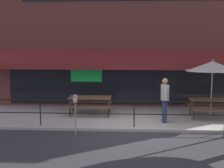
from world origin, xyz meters
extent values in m
plane|color=#2D2D30|center=(0.00, 0.00, 0.00)|extent=(120.00, 120.00, 0.00)
cube|color=#ADA89E|center=(0.00, 2.00, 0.05)|extent=(15.00, 4.00, 0.10)
cube|color=brown|center=(0.00, 4.25, 4.00)|extent=(15.00, 0.50, 8.01)
cube|color=black|center=(0.00, 3.99, 1.35)|extent=(12.00, 0.02, 2.30)
cube|color=#19D84C|center=(-2.25, 3.97, 1.65)|extent=(1.50, 0.02, 0.70)
cube|color=maroon|center=(0.00, 3.45, 2.50)|extent=(13.80, 0.92, 0.70)
cube|color=maroon|center=(0.00, 2.94, 2.10)|extent=(13.80, 0.08, 0.28)
cylinder|color=black|center=(-3.45, 0.30, 0.57)|extent=(0.04, 0.04, 0.95)
cylinder|color=black|center=(0.00, 0.30, 0.57)|extent=(0.04, 0.04, 0.95)
cube|color=black|center=(0.00, 0.30, 1.05)|extent=(13.80, 0.04, 0.04)
cube|color=black|center=(0.00, 0.30, 0.57)|extent=(13.80, 0.03, 0.03)
cube|color=brown|center=(-1.85, 2.19, 0.84)|extent=(1.80, 0.80, 0.05)
cube|color=brown|center=(-1.85, 1.61, 0.54)|extent=(1.80, 0.26, 0.04)
cube|color=brown|center=(-1.85, 2.77, 0.54)|extent=(1.80, 0.26, 0.04)
cylinder|color=#48311E|center=(-1.05, 1.87, 0.47)|extent=(0.07, 0.30, 0.73)
cylinder|color=#48311E|center=(-1.05, 2.51, 0.47)|extent=(0.07, 0.30, 0.73)
cylinder|color=#48311E|center=(-2.65, 1.87, 0.47)|extent=(0.07, 0.30, 0.73)
cylinder|color=#48311E|center=(-2.65, 2.51, 0.47)|extent=(0.07, 0.30, 0.73)
cube|color=brown|center=(3.18, 1.94, 0.84)|extent=(1.80, 0.80, 0.05)
cube|color=brown|center=(3.18, 1.36, 0.54)|extent=(1.80, 0.26, 0.04)
cube|color=brown|center=(3.18, 2.52, 0.54)|extent=(1.80, 0.26, 0.04)
cylinder|color=#48311E|center=(2.38, 1.62, 0.47)|extent=(0.07, 0.30, 0.73)
cylinder|color=#48311E|center=(2.38, 2.25, 0.47)|extent=(0.07, 0.30, 0.73)
cylinder|color=#B7B2A8|center=(3.18, 2.09, 1.25)|extent=(0.04, 0.04, 2.30)
cone|color=silver|center=(3.18, 2.09, 2.20)|extent=(2.10, 2.11, 0.46)
cylinder|color=white|center=(3.18, 2.09, 2.01)|extent=(2.14, 2.14, 0.10)
sphere|color=#B7B2A8|center=(3.18, 2.09, 2.44)|extent=(0.07, 0.07, 0.07)
cylinder|color=navy|center=(1.16, 1.14, 0.53)|extent=(0.15, 0.15, 0.86)
cylinder|color=navy|center=(1.18, 0.94, 0.53)|extent=(0.15, 0.15, 0.86)
cube|color=#B2ADA3|center=(1.17, 1.04, 1.26)|extent=(0.27, 0.42, 0.60)
cylinder|color=#B2ADA3|center=(1.14, 1.30, 1.23)|extent=(0.10, 0.10, 0.54)
cylinder|color=#B2ADA3|center=(1.19, 0.78, 1.23)|extent=(0.10, 0.10, 0.54)
sphere|color=#9E7051|center=(1.17, 1.04, 1.70)|extent=(0.22, 0.22, 0.22)
cylinder|color=gray|center=(-1.99, -0.57, 0.57)|extent=(0.04, 0.04, 1.15)
cylinder|color=gray|center=(-1.99, -0.57, 1.25)|extent=(0.15, 0.15, 0.20)
sphere|color=gray|center=(-1.99, -0.57, 1.35)|extent=(0.14, 0.14, 0.14)
cube|color=silver|center=(-1.99, -0.66, 1.26)|extent=(0.08, 0.01, 0.13)
camera|label=1|loc=(-0.15, -10.75, 3.10)|focal=50.00mm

